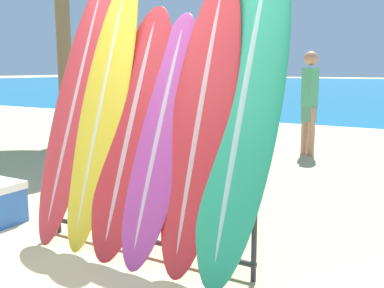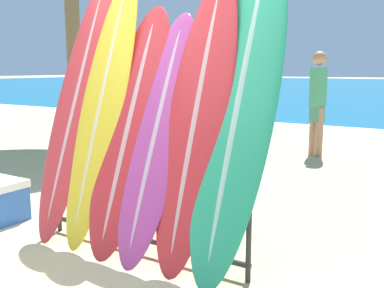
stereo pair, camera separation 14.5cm
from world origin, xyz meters
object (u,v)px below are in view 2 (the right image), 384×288
object	(u,v)px
surfboard_slot_1	(102,106)
surfboard_slot_3	(158,135)
surfboard_rack	(140,203)
person_mid_beach	(318,100)
surfboard_slot_5	(240,106)
surfboard_slot_4	(197,120)
surfboard_slot_0	(77,104)
surfboard_slot_2	(130,128)

from	to	relation	value
surfboard_slot_1	surfboard_slot_3	size ratio (longest dim) A/B	1.20
surfboard_rack	surfboard_slot_1	world-z (taller)	surfboard_slot_1
surfboard_slot_3	person_mid_beach	bearing A→B (deg)	92.10
person_mid_beach	surfboard_slot_5	bearing A→B (deg)	135.54
surfboard_rack	person_mid_beach	size ratio (longest dim) A/B	1.10
surfboard_rack	surfboard_slot_3	distance (m)	0.58
surfboard_rack	surfboard_slot_4	size ratio (longest dim) A/B	0.88
surfboard_slot_5	surfboard_rack	bearing A→B (deg)	-169.04
surfboard_slot_3	person_mid_beach	size ratio (longest dim) A/B	1.10
surfboard_slot_0	surfboard_slot_5	bearing A→B (deg)	0.77
surfboard_slot_0	person_mid_beach	xyz separation A→B (m)	(0.79, 4.79, -0.21)
surfboard_slot_4	person_mid_beach	bearing A→B (deg)	96.15
surfboard_slot_0	surfboard_slot_5	world-z (taller)	surfboard_slot_5
surfboard_slot_1	surfboard_slot_2	bearing A→B (deg)	-6.76
surfboard_slot_1	person_mid_beach	distance (m)	4.84
surfboard_slot_1	surfboard_slot_2	xyz separation A→B (m)	(0.34, -0.04, -0.16)
surfboard_slot_2	surfboard_slot_4	bearing A→B (deg)	1.68
surfboard_slot_0	surfboard_rack	bearing A→B (deg)	-9.30
person_mid_beach	surfboard_rack	bearing A→B (deg)	125.94
surfboard_slot_3	person_mid_beach	xyz separation A→B (m)	(-0.18, 4.87, -0.01)
surfboard_slot_5	person_mid_beach	distance (m)	4.85
surfboard_slot_0	surfboard_slot_4	distance (m)	1.31
surfboard_slot_2	surfboard_slot_5	distance (m)	0.98
surfboard_slot_1	surfboard_slot_0	bearing A→B (deg)	176.25
surfboard_slot_2	surfboard_slot_3	xyz separation A→B (m)	(0.29, -0.02, -0.04)
surfboard_slot_2	surfboard_slot_3	size ratio (longest dim) A/B	1.04
surfboard_rack	person_mid_beach	xyz separation A→B (m)	(-0.03, 4.93, 0.56)
surfboard_slot_0	surfboard_slot_2	bearing A→B (deg)	-5.27
surfboard_rack	surfboard_slot_2	size ratio (longest dim) A/B	0.96
surfboard_slot_1	surfboard_slot_3	bearing A→B (deg)	-5.24
surfboard_rack	surfboard_slot_2	world-z (taller)	surfboard_slot_2
surfboard_slot_3	surfboard_slot_5	size ratio (longest dim) A/B	0.80
surfboard_slot_3	surfboard_slot_4	xyz separation A→B (m)	(0.34, 0.04, 0.14)
surfboard_slot_1	surfboard_slot_4	distance (m)	0.98
surfboard_slot_5	surfboard_slot_2	bearing A→B (deg)	-174.96
surfboard_rack	surfboard_slot_5	xyz separation A→B (m)	(0.81, 0.16, 0.82)
surfboard_slot_2	person_mid_beach	xyz separation A→B (m)	(0.11, 4.86, -0.04)
surfboard_slot_0	person_mid_beach	world-z (taller)	surfboard_slot_0
surfboard_rack	person_mid_beach	distance (m)	4.96
surfboard_slot_3	surfboard_rack	bearing A→B (deg)	-159.30
surfboard_rack	surfboard_slot_0	distance (m)	1.13
surfboard_slot_0	person_mid_beach	size ratio (longest dim) A/B	1.33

